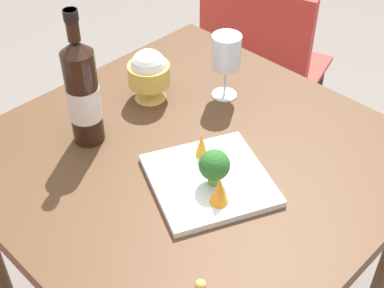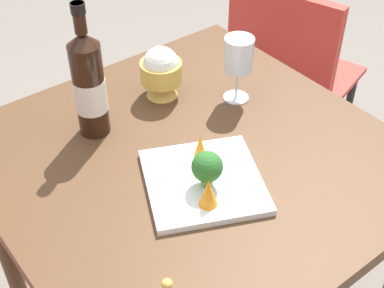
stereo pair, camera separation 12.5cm
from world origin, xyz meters
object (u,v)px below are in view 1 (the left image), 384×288
Objects in this scene: carrot_garnish_right at (202,144)px; rice_bowl at (149,74)px; chair_near_window at (260,62)px; serving_plate at (209,180)px; wine_bottle at (83,93)px; carrot_garnish_left at (219,190)px; broccoli_floret at (214,166)px; wine_glass at (226,53)px.

rice_bowl is at bearing -16.76° from carrot_garnish_right.
chair_near_window is 2.56× the size of serving_plate.
wine_bottle reaches higher than serving_plate.
carrot_garnish_left is at bearing -73.73° from chair_near_window.
wine_bottle reaches higher than carrot_garnish_right.
chair_near_window reaches higher than serving_plate.
rice_bowl reaches higher than broccoli_floret.
carrot_garnish_left is (-0.52, 0.80, 0.27)m from chair_near_window.
wine_glass reaches higher than carrot_garnish_left.
serving_plate is at bearing 145.30° from carrot_garnish_right.
carrot_garnish_right is (-0.39, 0.71, 0.26)m from chair_near_window.
serving_plate is 5.58× the size of carrot_garnish_right.
rice_bowl reaches higher than serving_plate.
serving_plate is at bearing -75.86° from chair_near_window.
chair_near_window reaches higher than broccoli_floret.
serving_plate is at bearing -163.63° from wine_bottle.
serving_plate is 0.09m from carrot_garnish_left.
carrot_garnish_right is (-0.27, 0.08, -0.03)m from rice_bowl.
wine_bottle is 1.89× the size of wine_glass.
broccoli_floret is at bearing -75.06° from chair_near_window.
wine_glass is at bearing -106.82° from wine_bottle.
carrot_garnish_right is at bearing -151.07° from wine_bottle.
carrot_garnish_left reaches higher than serving_plate.
carrot_garnish_right reaches higher than serving_plate.
wine_glass reaches higher than broccoli_floret.
wine_bottle is 0.23m from rice_bowl.
rice_bowl is 0.43× the size of serving_plate.
rice_bowl reaches higher than chair_near_window.
chair_near_window is 0.94m from broccoli_floret.
wine_bottle reaches higher than broccoli_floret.
rice_bowl is (0.02, -0.22, -0.06)m from wine_bottle.
chair_near_window is 14.28× the size of carrot_garnish_right.
wine_glass reaches higher than chair_near_window.
carrot_garnish_right is at bearing -78.17° from chair_near_window.
wine_glass is 1.26× the size of rice_bowl.
wine_bottle is at bearing 7.81° from carrot_garnish_left.
wine_bottle is at bearing 16.37° from serving_plate.
wine_glass reaches higher than rice_bowl.
rice_bowl is at bearing -96.31° from chair_near_window.
rice_bowl is at bearing -22.56° from carrot_garnish_left.
wine_glass is at bearing -49.52° from carrot_garnish_left.
wine_bottle is at bearing 14.62° from broccoli_floret.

